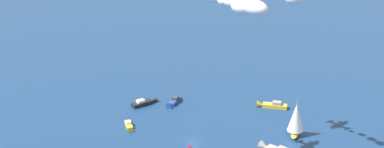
{
  "coord_description": "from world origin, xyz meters",
  "views": [
    {
      "loc": [
        -141.43,
        18.17,
        75.12
      ],
      "look_at": [
        0.44,
        0.28,
        19.75
      ],
      "focal_mm": 54.67,
      "sensor_mm": 36.0,
      "label": 1
    }
  ],
  "objects_px": {
    "motorboat_far_stbd": "(145,102)",
    "motorboat_far_port": "(271,105)",
    "motorboat_offshore": "(173,102)",
    "motorboat_trailing": "(129,126)",
    "sailboat_mid_cluster": "(296,119)"
  },
  "relations": [
    {
      "from": "motorboat_trailing",
      "to": "sailboat_mid_cluster",
      "type": "relative_size",
      "value": 0.64
    },
    {
      "from": "motorboat_far_stbd",
      "to": "motorboat_trailing",
      "type": "height_order",
      "value": "motorboat_far_stbd"
    },
    {
      "from": "motorboat_far_port",
      "to": "sailboat_mid_cluster",
      "type": "relative_size",
      "value": 0.91
    },
    {
      "from": "motorboat_far_port",
      "to": "motorboat_offshore",
      "type": "distance_m",
      "value": 30.42
    },
    {
      "from": "sailboat_mid_cluster",
      "to": "motorboat_offshore",
      "type": "bearing_deg",
      "value": 51.38
    },
    {
      "from": "motorboat_offshore",
      "to": "motorboat_trailing",
      "type": "bearing_deg",
      "value": 136.79
    },
    {
      "from": "motorboat_offshore",
      "to": "sailboat_mid_cluster",
      "type": "bearing_deg",
      "value": -128.62
    },
    {
      "from": "motorboat_offshore",
      "to": "motorboat_trailing",
      "type": "distance_m",
      "value": 20.72
    },
    {
      "from": "motorboat_far_stbd",
      "to": "motorboat_far_port",
      "type": "bearing_deg",
      "value": -100.61
    },
    {
      "from": "motorboat_far_stbd",
      "to": "motorboat_trailing",
      "type": "distance_m",
      "value": 16.82
    },
    {
      "from": "motorboat_far_stbd",
      "to": "sailboat_mid_cluster",
      "type": "distance_m",
      "value": 48.51
    },
    {
      "from": "motorboat_far_stbd",
      "to": "sailboat_mid_cluster",
      "type": "xyz_separation_m",
      "value": [
        -26.24,
        -40.59,
        4.15
      ]
    },
    {
      "from": "motorboat_far_stbd",
      "to": "sailboat_mid_cluster",
      "type": "height_order",
      "value": "sailboat_mid_cluster"
    },
    {
      "from": "motorboat_offshore",
      "to": "motorboat_trailing",
      "type": "relative_size",
      "value": 1.2
    },
    {
      "from": "motorboat_far_port",
      "to": "motorboat_offshore",
      "type": "relative_size",
      "value": 1.18
    }
  ]
}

